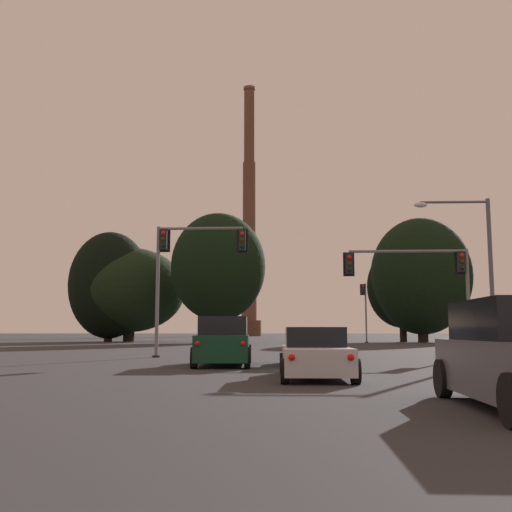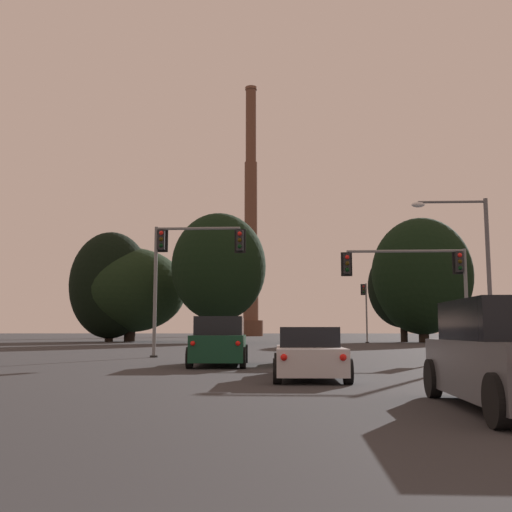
{
  "view_description": "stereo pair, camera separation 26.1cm",
  "coord_description": "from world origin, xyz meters",
  "px_view_note": "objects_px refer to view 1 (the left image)",
  "views": [
    {
      "loc": [
        -1.23,
        -1.32,
        1.33
      ],
      "look_at": [
        -3.77,
        54.31,
        8.3
      ],
      "focal_mm": 42.0,
      "sensor_mm": 36.0,
      "label": 1
    },
    {
      "loc": [
        -0.97,
        -1.31,
        1.33
      ],
      "look_at": [
        -3.77,
        54.31,
        8.3
      ],
      "focal_mm": 42.0,
      "sensor_mm": 36.0,
      "label": 2
    }
  ],
  "objects_px": {
    "hatchback_center_lane_front": "(308,348)",
    "smokestack": "(249,236)",
    "sedan_center_lane_second": "(315,354)",
    "suv_left_lane_front": "(224,342)",
    "street_lamp": "(477,257)",
    "traffic_light_overhead_right": "(424,273)",
    "traffic_light_far_right": "(365,304)",
    "traffic_light_overhead_left": "(187,258)"
  },
  "relations": [
    {
      "from": "hatchback_center_lane_front",
      "to": "smokestack",
      "type": "bearing_deg",
      "value": 95.23
    },
    {
      "from": "sedan_center_lane_second",
      "to": "suv_left_lane_front",
      "type": "height_order",
      "value": "suv_left_lane_front"
    },
    {
      "from": "sedan_center_lane_second",
      "to": "street_lamp",
      "type": "height_order",
      "value": "street_lamp"
    },
    {
      "from": "hatchback_center_lane_front",
      "to": "traffic_light_overhead_right",
      "type": "height_order",
      "value": "traffic_light_overhead_right"
    },
    {
      "from": "suv_left_lane_front",
      "to": "traffic_light_far_right",
      "type": "distance_m",
      "value": 45.97
    },
    {
      "from": "traffic_light_overhead_left",
      "to": "street_lamp",
      "type": "distance_m",
      "value": 14.19
    },
    {
      "from": "traffic_light_overhead_left",
      "to": "traffic_light_overhead_right",
      "type": "distance_m",
      "value": 12.16
    },
    {
      "from": "traffic_light_overhead_right",
      "to": "street_lamp",
      "type": "xyz_separation_m",
      "value": [
        2.0,
        -2.12,
        0.56
      ]
    },
    {
      "from": "street_lamp",
      "to": "traffic_light_overhead_left",
      "type": "bearing_deg",
      "value": 174.27
    },
    {
      "from": "hatchback_center_lane_front",
      "to": "sedan_center_lane_second",
      "type": "bearing_deg",
      "value": -89.56
    },
    {
      "from": "sedan_center_lane_second",
      "to": "traffic_light_far_right",
      "type": "height_order",
      "value": "traffic_light_far_right"
    },
    {
      "from": "traffic_light_overhead_left",
      "to": "traffic_light_far_right",
      "type": "distance_m",
      "value": 40.12
    },
    {
      "from": "traffic_light_far_right",
      "to": "street_lamp",
      "type": "height_order",
      "value": "street_lamp"
    },
    {
      "from": "traffic_light_overhead_right",
      "to": "smokestack",
      "type": "bearing_deg",
      "value": 97.6
    },
    {
      "from": "traffic_light_far_right",
      "to": "traffic_light_overhead_left",
      "type": "bearing_deg",
      "value": -110.46
    },
    {
      "from": "suv_left_lane_front",
      "to": "traffic_light_far_right",
      "type": "height_order",
      "value": "traffic_light_far_right"
    },
    {
      "from": "traffic_light_overhead_left",
      "to": "street_lamp",
      "type": "height_order",
      "value": "street_lamp"
    },
    {
      "from": "hatchback_center_lane_front",
      "to": "street_lamp",
      "type": "height_order",
      "value": "street_lamp"
    },
    {
      "from": "traffic_light_overhead_right",
      "to": "street_lamp",
      "type": "distance_m",
      "value": 2.97
    },
    {
      "from": "traffic_light_overhead_left",
      "to": "smokestack",
      "type": "distance_m",
      "value": 120.09
    },
    {
      "from": "traffic_light_overhead_left",
      "to": "smokestack",
      "type": "relative_size",
      "value": 0.1
    },
    {
      "from": "traffic_light_far_right",
      "to": "suv_left_lane_front",
      "type": "bearing_deg",
      "value": -104.42
    },
    {
      "from": "traffic_light_overhead_right",
      "to": "hatchback_center_lane_front",
      "type": "bearing_deg",
      "value": -131.14
    },
    {
      "from": "suv_left_lane_front",
      "to": "traffic_light_far_right",
      "type": "xyz_separation_m",
      "value": [
        11.42,
        44.4,
        3.41
      ]
    },
    {
      "from": "hatchback_center_lane_front",
      "to": "street_lamp",
      "type": "distance_m",
      "value": 10.52
    },
    {
      "from": "hatchback_center_lane_front",
      "to": "suv_left_lane_front",
      "type": "bearing_deg",
      "value": -172.79
    },
    {
      "from": "traffic_light_far_right",
      "to": "smokestack",
      "type": "bearing_deg",
      "value": 102.29
    },
    {
      "from": "suv_left_lane_front",
      "to": "street_lamp",
      "type": "xyz_separation_m",
      "value": [
        11.51,
        5.4,
        3.89
      ]
    },
    {
      "from": "hatchback_center_lane_front",
      "to": "traffic_light_overhead_right",
      "type": "xyz_separation_m",
      "value": [
        6.26,
        7.17,
        3.57
      ]
    },
    {
      "from": "suv_left_lane_front",
      "to": "smokestack",
      "type": "height_order",
      "value": "smokestack"
    },
    {
      "from": "street_lamp",
      "to": "traffic_light_overhead_right",
      "type": "bearing_deg",
      "value": 133.33
    },
    {
      "from": "traffic_light_overhead_right",
      "to": "smokestack",
      "type": "height_order",
      "value": "smokestack"
    },
    {
      "from": "traffic_light_overhead_right",
      "to": "suv_left_lane_front",
      "type": "bearing_deg",
      "value": -141.64
    },
    {
      "from": "traffic_light_far_right",
      "to": "street_lamp",
      "type": "xyz_separation_m",
      "value": [
        0.09,
        -39.0,
        0.48
      ]
    },
    {
      "from": "hatchback_center_lane_front",
      "to": "street_lamp",
      "type": "relative_size",
      "value": 0.54
    },
    {
      "from": "sedan_center_lane_second",
      "to": "smokestack",
      "type": "relative_size",
      "value": 0.07
    },
    {
      "from": "suv_left_lane_front",
      "to": "traffic_light_overhead_left",
      "type": "relative_size",
      "value": 0.75
    },
    {
      "from": "suv_left_lane_front",
      "to": "traffic_light_far_right",
      "type": "bearing_deg",
      "value": 72.88
    },
    {
      "from": "smokestack",
      "to": "traffic_light_overhead_left",
      "type": "bearing_deg",
      "value": -88.27
    },
    {
      "from": "suv_left_lane_front",
      "to": "street_lamp",
      "type": "bearing_deg",
      "value": 22.45
    },
    {
      "from": "hatchback_center_lane_front",
      "to": "suv_left_lane_front",
      "type": "distance_m",
      "value": 3.28
    },
    {
      "from": "traffic_light_overhead_right",
      "to": "street_lamp",
      "type": "bearing_deg",
      "value": -46.67
    }
  ]
}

